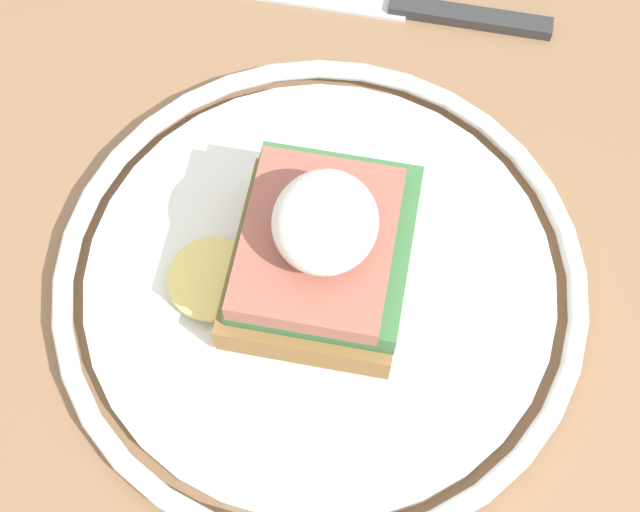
% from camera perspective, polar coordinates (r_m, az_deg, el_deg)
% --- Properties ---
extents(dining_table, '(0.94, 0.90, 0.77)m').
position_cam_1_polar(dining_table, '(0.55, 1.44, -9.91)').
color(dining_table, '#846042').
rests_on(dining_table, ground_plane).
extents(plate, '(0.26, 0.26, 0.02)m').
position_cam_1_polar(plate, '(0.44, 0.00, -1.53)').
color(plate, silver).
rests_on(plate, dining_table).
extents(sandwich, '(0.09, 0.11, 0.08)m').
position_cam_1_polar(sandwich, '(0.41, 0.04, 0.45)').
color(sandwich, olive).
rests_on(sandwich, plate).
extents(knife, '(0.02, 0.21, 0.01)m').
position_cam_1_polar(knife, '(0.54, 5.41, 15.52)').
color(knife, '#2D2D2D').
rests_on(knife, dining_table).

